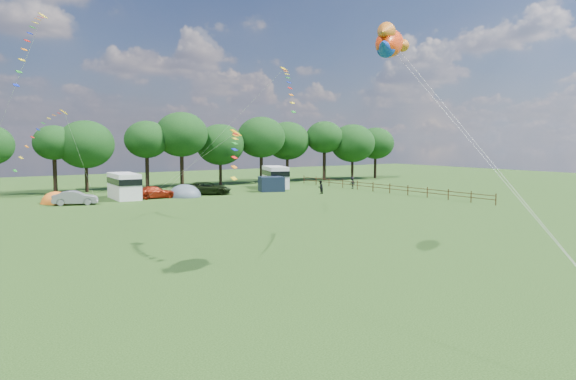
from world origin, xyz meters
TOP-DOWN VIEW (x-y plane):
  - ground_plane at (0.00, 0.00)m, footprint 180.00×180.00m
  - tree_line at (5.30, 54.99)m, footprint 102.98×10.98m
  - fence at (32.00, 34.50)m, footprint 0.12×33.12m
  - car_b at (-2.92, 42.11)m, footprint 4.34×2.75m
  - car_c at (6.00, 43.49)m, footprint 4.53×1.91m
  - car_d at (12.76, 43.96)m, footprint 6.18×4.66m
  - campervan_c at (3.02, 44.92)m, footprint 2.89×5.99m
  - campervan_d at (24.40, 47.09)m, footprint 4.41×6.46m
  - tent_orange at (-4.21, 44.66)m, footprint 3.14×3.44m
  - tent_greyblue at (9.52, 43.32)m, footprint 3.83×4.19m
  - awning_navy at (21.27, 43.18)m, footprint 3.60×3.25m
  - fish_kite at (3.93, 4.65)m, footprint 3.93×3.31m
  - streamer_kite_a at (-9.23, 25.56)m, footprint 3.31×5.56m
  - streamer_kite_b at (-9.61, 20.53)m, footprint 4.10×4.61m
  - streamer_kite_c at (-0.52, 12.85)m, footprint 3.25×5.03m
  - walker_a at (24.41, 37.08)m, footprint 0.92×0.75m
  - walker_b at (32.24, 40.30)m, footprint 1.09×0.66m
  - streamer_kite_d at (10.52, 23.59)m, footprint 2.66×4.97m

SIDE VIEW (x-z plane):
  - ground_plane at x=0.00m, z-range 0.00..0.00m
  - tent_greyblue at x=9.52m, z-range -1.40..1.44m
  - tent_orange at x=-4.21m, z-range -1.21..1.25m
  - car_c at x=6.00m, z-range 0.00..1.36m
  - fence at x=32.00m, z-range 0.10..1.30m
  - car_b at x=-2.92m, z-range 0.00..1.43m
  - car_d at x=12.76m, z-range 0.00..1.54m
  - walker_b at x=32.24m, z-range 0.00..1.58m
  - walker_a at x=24.41m, z-range 0.00..1.64m
  - awning_navy at x=21.27m, z-range 0.00..1.86m
  - campervan_c at x=3.02m, z-range 0.11..2.97m
  - campervan_d at x=24.40m, z-range 0.11..3.03m
  - tree_line at x=5.30m, z-range 1.21..11.48m
  - streamer_kite_c at x=-0.52m, z-range 4.93..7.77m
  - streamer_kite_b at x=-9.61m, z-range 5.49..9.25m
  - streamer_kite_d at x=10.52m, z-range 9.45..13.73m
  - fish_kite at x=3.93m, z-range 10.53..12.72m
  - streamer_kite_a at x=-9.23m, z-range 10.86..16.61m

